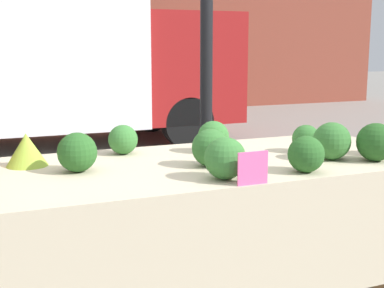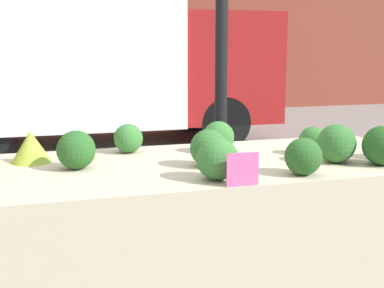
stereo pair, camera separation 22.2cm
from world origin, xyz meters
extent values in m
cylinder|color=black|center=(0.39, 0.72, 1.19)|extent=(0.07, 0.07, 2.39)
cube|color=white|center=(-0.35, 5.07, 1.29)|extent=(3.07, 1.90, 1.99)
cube|color=maroon|center=(1.85, 5.07, 1.02)|extent=(1.35, 1.75, 1.44)
cylinder|color=black|center=(1.72, 4.30, 0.33)|extent=(0.66, 0.22, 0.66)
cylinder|color=black|center=(1.72, 5.83, 0.33)|extent=(0.66, 0.22, 0.66)
cube|color=beige|center=(0.00, 0.00, 0.80)|extent=(2.11, 0.85, 0.03)
cube|color=beige|center=(0.00, -0.42, 0.56)|extent=(2.11, 0.01, 0.45)
cylinder|color=black|center=(0.99, 0.37, 0.39)|extent=(0.05, 0.05, 0.79)
cone|color=#93B238|center=(-0.64, 0.20, 0.89)|extent=(0.17, 0.17, 0.13)
sphere|color=#387533|center=(0.86, -0.17, 0.89)|extent=(0.13, 0.13, 0.13)
sphere|color=#285B23|center=(0.34, -0.33, 0.89)|extent=(0.14, 0.14, 0.14)
sphere|color=#336B2D|center=(0.04, -0.09, 0.90)|extent=(0.15, 0.15, 0.15)
sphere|color=#336B2D|center=(0.58, -0.17, 0.90)|extent=(0.16, 0.16, 0.16)
sphere|color=#336B2D|center=(0.57, 0.01, 0.88)|extent=(0.13, 0.13, 0.13)
sphere|color=#285B23|center=(-0.47, 0.02, 0.90)|extent=(0.15, 0.15, 0.15)
sphere|color=#387533|center=(0.01, -0.30, 0.90)|extent=(0.16, 0.16, 0.16)
sphere|color=#387533|center=(-0.22, 0.29, 0.89)|extent=(0.13, 0.13, 0.13)
sphere|color=#387533|center=(0.18, 0.17, 0.89)|extent=(0.14, 0.14, 0.14)
sphere|color=#23511E|center=(0.73, -0.26, 0.90)|extent=(0.16, 0.16, 0.16)
cube|color=#F45B9E|center=(0.06, -0.41, 0.88)|extent=(0.12, 0.01, 0.12)
camera|label=1|loc=(-0.84, -2.02, 1.30)|focal=50.00mm
camera|label=2|loc=(-0.63, -2.09, 1.30)|focal=50.00mm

